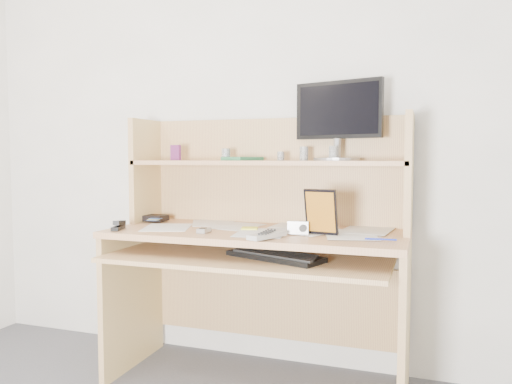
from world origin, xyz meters
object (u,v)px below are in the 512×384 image
(desk, at_px, (262,239))
(game_case, at_px, (321,212))
(keyboard, at_px, (275,255))
(monitor, at_px, (338,118))
(tv_remote, at_px, (267,235))

(desk, height_order, game_case, desk)
(keyboard, height_order, game_case, game_case)
(game_case, bearing_deg, monitor, 94.18)
(tv_remote, height_order, game_case, game_case)
(game_case, relative_size, monitor, 0.46)
(tv_remote, xyz_separation_m, game_case, (0.20, 0.15, 0.09))
(desk, bearing_deg, monitor, 19.67)
(game_case, bearing_deg, keyboard, -151.46)
(keyboard, height_order, tv_remote, tv_remote)
(monitor, bearing_deg, desk, -145.39)
(game_case, distance_m, monitor, 0.51)
(desk, distance_m, tv_remote, 0.34)
(desk, distance_m, game_case, 0.40)
(keyboard, distance_m, monitor, 0.74)
(desk, bearing_deg, tv_remote, -67.58)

